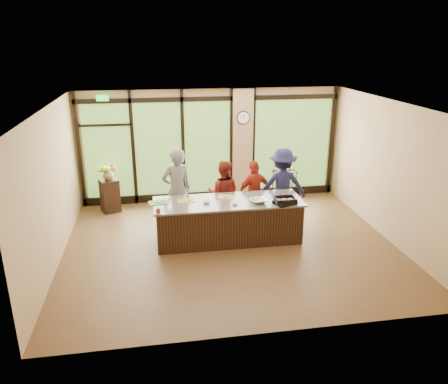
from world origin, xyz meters
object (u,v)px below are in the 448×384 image
object	(u,v)px
flower_stand	(110,195)
bar_cart	(284,180)
island_base	(228,221)
cook_right	(282,185)
roasting_pan	(285,202)
cook_left	(177,190)

from	to	relation	value
flower_stand	bar_cart	world-z (taller)	bar_cart
flower_stand	bar_cart	bearing A→B (deg)	-18.99
island_base	bar_cart	xyz separation A→B (m)	(2.00, 2.42, 0.07)
bar_cart	cook_right	bearing A→B (deg)	-111.39
roasting_pan	flower_stand	size ratio (longest dim) A/B	0.50
cook_left	cook_right	distance (m)	2.50
cook_right	roasting_pan	xyz separation A→B (m)	(-0.30, -1.24, 0.05)
roasting_pan	bar_cart	xyz separation A→B (m)	(0.85, 2.80, -0.44)
roasting_pan	flower_stand	xyz separation A→B (m)	(-3.84, 2.56, -0.53)
cook_left	island_base	bearing A→B (deg)	127.86
island_base	cook_left	bearing A→B (deg)	143.79
bar_cart	roasting_pan	bearing A→B (deg)	-108.86
island_base	cook_right	xyz separation A→B (m)	(1.45, 0.85, 0.47)
flower_stand	bar_cart	size ratio (longest dim) A/B	0.99
bar_cart	island_base	bearing A→B (deg)	-131.54
roasting_pan	island_base	bearing A→B (deg)	140.01
cook_right	roasting_pan	distance (m)	1.28
roasting_pan	bar_cart	size ratio (longest dim) A/B	0.50
island_base	cook_left	size ratio (longest dim) A/B	1.60
cook_left	roasting_pan	xyz separation A→B (m)	(2.20, -1.15, -0.01)
island_base	bar_cart	distance (m)	3.14
cook_right	roasting_pan	world-z (taller)	cook_right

